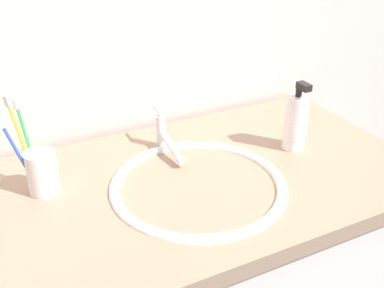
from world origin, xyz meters
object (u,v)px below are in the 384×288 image
toothbrush_blue (17,151)px  toothbrush_yellow (20,137)px  toothbrush_green (26,138)px  soap_dispenser (295,123)px  faucet (165,137)px  toothbrush_cup (42,172)px

toothbrush_blue → toothbrush_yellow: toothbrush_yellow is taller
toothbrush_green → soap_dispenser: 0.62m
toothbrush_blue → soap_dispenser: size_ratio=1.05×
faucet → toothbrush_yellow: (-0.33, -0.01, 0.08)m
toothbrush_green → toothbrush_yellow: size_ratio=0.96×
faucet → soap_dispenser: soap_dispenser is taller
toothbrush_cup → toothbrush_yellow: size_ratio=0.47×
toothbrush_yellow → faucet: bearing=1.4°
toothbrush_blue → toothbrush_yellow: (0.01, 0.04, 0.01)m
toothbrush_green → soap_dispenser: bearing=-11.1°
toothbrush_blue → toothbrush_green: bearing=55.9°
toothbrush_green → toothbrush_cup: bearing=-69.0°
toothbrush_cup → soap_dispenser: size_ratio=0.54×
toothbrush_green → soap_dispenser: toothbrush_green is taller
toothbrush_cup → toothbrush_green: toothbrush_green is taller
faucet → toothbrush_cup: bearing=-171.3°
toothbrush_green → toothbrush_yellow: bearing=-178.0°
faucet → toothbrush_blue: toothbrush_blue is taller
faucet → toothbrush_blue: 0.35m
faucet → toothbrush_yellow: toothbrush_yellow is taller
faucet → toothbrush_yellow: 0.34m
soap_dispenser → faucet: bearing=156.4°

